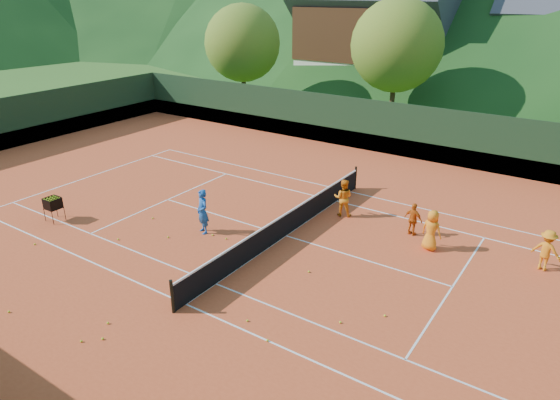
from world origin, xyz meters
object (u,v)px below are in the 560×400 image
Objects in this scene: student_c at (431,230)px; student_d at (546,250)px; ball_hopper at (53,204)px; student_b at (413,219)px; chalet_left at (377,27)px; student_a at (343,198)px; coach at (203,212)px; tennis_net at (286,224)px.

student_c reaches higher than student_d.
student_b is at bearing 28.92° from ball_hopper.
student_c is at bearing 153.21° from student_b.
student_b is 30.98m from chalet_left.
student_a reaches higher than student_c.
student_b is at bearing 157.41° from student_a.
chalet_left is (-10.93, 27.08, 4.83)m from student_a.
tennis_net is (2.82, 1.55, -0.39)m from coach.
student_c is 32.06m from chalet_left.
coach is 3.24m from tennis_net.
student_c is at bearing 147.13° from student_a.
student_b is 1.30× the size of ball_hopper.
student_b is at bearing 11.43° from student_d.
tennis_net is at bearing -71.57° from chalet_left.
student_a reaches higher than student_b.
student_d is (7.67, -0.12, -0.07)m from student_a.
student_a is 1.22× the size of student_b.
ball_hopper is at bearing -154.28° from tennis_net.
chalet_left is (-10.00, 30.00, 5.13)m from tennis_net.
student_b reaches higher than tennis_net.
student_a is 1.04× the size of student_c.
ball_hopper is (-5.79, -2.60, -0.14)m from coach.
student_d is 1.46× the size of ball_hopper.
tennis_net is 9.56m from ball_hopper.
student_a is 3.07m from student_b.
tennis_net is (-3.99, -2.82, -0.15)m from student_b.
ball_hopper is 0.07× the size of chalet_left.
student_d reaches higher than tennis_net.
tennis_net is 0.87× the size of chalet_left.
chalet_left is at bearing -44.01° from student_d.
student_a is at bearing -68.03° from chalet_left.
student_c is at bearing 24.59° from ball_hopper.
student_d is at bearing 45.53° from coach.
coach is 8.09m from student_b.
chalet_left is (-13.99, 27.18, 4.97)m from student_b.
tennis_net is (-4.94, -2.05, -0.27)m from student_c.
student_d reaches higher than student_b.
coach is 6.35m from ball_hopper.
student_c is 1.54× the size of ball_hopper.
student_a reaches higher than student_d.
student_b is at bearing -27.89° from student_c.
coach is 12.22m from student_d.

